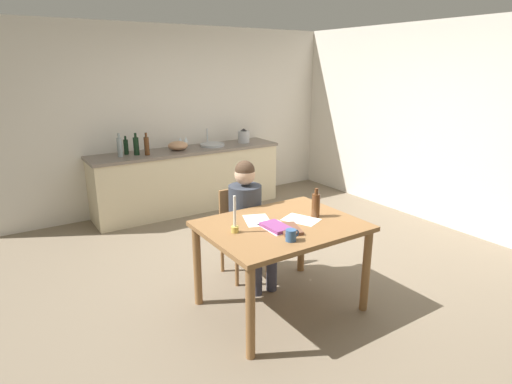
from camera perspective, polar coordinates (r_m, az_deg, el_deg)
name	(u,v)px	position (r m, az deg, el deg)	size (l,w,h in m)	color
ground_plane	(277,268)	(4.56, 2.92, -10.22)	(5.20, 5.20, 0.04)	#7A6B56
wall_back	(176,118)	(6.39, -10.85, 9.80)	(5.20, 0.12, 2.60)	silver
wall_right	(441,126)	(6.02, 23.84, 8.25)	(0.12, 5.20, 2.60)	silver
kitchen_counter	(189,179)	(6.23, -9.15, 1.73)	(2.76, 0.64, 0.90)	beige
dining_table	(281,236)	(3.57, 3.44, -5.94)	(1.29, 0.99, 0.78)	olive
chair_at_table	(241,228)	(4.23, -1.99, -4.89)	(0.43, 0.43, 0.87)	olive
person_seated	(248,214)	(4.04, -1.04, -3.06)	(0.34, 0.61, 1.19)	#333842
coffee_mug	(291,235)	(3.19, 4.80, -5.86)	(0.12, 0.08, 0.09)	#33598C
candlestick	(235,222)	(3.32, -2.89, -4.10)	(0.06, 0.06, 0.30)	gold
book_magazine	(276,227)	(3.42, 2.72, -4.74)	(0.16, 0.26, 0.03)	#883D7D
book_cookery	(290,229)	(3.39, 4.58, -5.03)	(0.15, 0.25, 0.03)	brown
paper_letter	(277,228)	(3.44, 2.87, -4.85)	(0.21, 0.30, 0.00)	white
paper_bill	(257,220)	(3.60, 0.19, -3.86)	(0.21, 0.30, 0.00)	white
paper_envelope	(301,220)	(3.63, 6.13, -3.74)	(0.21, 0.30, 0.00)	white
wine_bottle_on_table	(316,205)	(3.69, 8.13, -1.72)	(0.07, 0.07, 0.26)	#593319
sink_unit	(212,145)	(6.30, -5.96, 6.43)	(0.36, 0.36, 0.24)	#B2B7BC
bottle_oil	(120,147)	(5.78, -18.03, 5.84)	(0.06, 0.06, 0.31)	#8C999E
bottle_vinegar	(126,147)	(5.92, -17.24, 5.91)	(0.06, 0.06, 0.25)	black
bottle_wine_red	(136,146)	(5.84, -15.96, 6.07)	(0.07, 0.07, 0.30)	black
bottle_sauce	(147,146)	(5.80, -14.62, 6.12)	(0.07, 0.07, 0.30)	#593319
mixing_bowl	(178,146)	(6.06, -10.55, 6.21)	(0.28, 0.28, 0.13)	tan
stovetop_kettle	(244,136)	(6.54, -1.68, 7.57)	(0.18, 0.18, 0.22)	#B7BABF
wine_glass_near_sink	(186,140)	(6.26, -9.50, 7.03)	(0.07, 0.07, 0.15)	silver
wine_glass_by_kettle	(180,140)	(6.23, -10.27, 6.93)	(0.07, 0.07, 0.15)	silver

